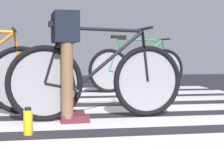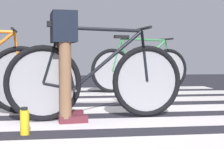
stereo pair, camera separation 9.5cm
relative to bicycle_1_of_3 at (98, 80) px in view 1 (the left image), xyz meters
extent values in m
cube|color=#23222A|center=(-0.26, -0.31, -0.40)|extent=(18.00, 14.00, 0.02)
cube|color=silver|center=(-0.38, -0.97, -0.38)|extent=(5.20, 0.44, 0.00)
cube|color=silver|center=(-0.28, -0.21, -0.38)|extent=(5.20, 0.44, 0.00)
cube|color=silver|center=(-0.11, 0.53, -0.38)|extent=(5.20, 0.44, 0.00)
cube|color=silver|center=(-0.12, 1.31, -0.38)|extent=(5.20, 0.44, 0.00)
cube|color=silver|center=(-0.21, 2.04, -0.38)|extent=(5.20, 0.44, 0.00)
cube|color=silver|center=(-0.26, 2.80, -0.38)|extent=(5.20, 0.44, 0.00)
torus|color=black|center=(-0.50, -0.06, -0.03)|extent=(0.72, 0.13, 0.72)
torus|color=black|center=(0.51, 0.06, -0.03)|extent=(0.72, 0.13, 0.72)
cylinder|color=gray|center=(-0.50, -0.06, -0.03)|extent=(0.60, 0.07, 0.61)
cylinder|color=gray|center=(0.51, 0.06, -0.03)|extent=(0.60, 0.07, 0.61)
cylinder|color=black|center=(0.05, 0.01, 0.48)|extent=(0.80, 0.12, 0.05)
cylinder|color=black|center=(0.11, 0.01, 0.19)|extent=(0.70, 0.11, 0.59)
cylinder|color=black|center=(-0.28, -0.03, 0.20)|extent=(0.16, 0.05, 0.59)
cylinder|color=black|center=(-0.36, -0.04, -0.06)|extent=(0.29, 0.06, 0.09)
cylinder|color=black|center=(-0.42, -0.05, 0.23)|extent=(0.19, 0.05, 0.53)
cylinder|color=black|center=(0.48, 0.05, 0.22)|extent=(0.09, 0.04, 0.50)
cube|color=black|center=(-0.34, -0.04, 0.52)|extent=(0.25, 0.12, 0.05)
cylinder|color=black|center=(0.45, 0.05, 0.49)|extent=(0.08, 0.52, 0.03)
cylinder|color=#4C4C51|center=(-0.22, -0.02, -0.09)|extent=(0.06, 0.34, 0.02)
cylinder|color=brown|center=(-0.33, 0.10, 0.13)|extent=(0.11, 0.11, 0.93)
cylinder|color=brown|center=(-0.30, -0.17, 0.13)|extent=(0.11, 0.11, 0.93)
cube|color=black|center=(-0.31, -0.03, 0.49)|extent=(0.26, 0.43, 0.28)
cube|color=#551F29|center=(-0.26, 0.11, -0.35)|extent=(0.27, 0.13, 0.07)
cube|color=#551F29|center=(-0.23, -0.17, -0.35)|extent=(0.27, 0.13, 0.07)
torus|color=black|center=(-0.76, 0.40, -0.03)|extent=(0.72, 0.11, 0.72)
cylinder|color=gray|center=(-0.76, 0.40, -0.03)|extent=(0.61, 0.05, 0.61)
cylinder|color=orange|center=(-0.79, 0.40, 0.22)|extent=(0.09, 0.03, 0.50)
cylinder|color=black|center=(-0.82, 0.40, 0.49)|extent=(0.06, 0.52, 0.03)
torus|color=black|center=(0.44, 2.19, -0.03)|extent=(0.71, 0.20, 0.72)
torus|color=black|center=(1.44, 2.40, -0.03)|extent=(0.71, 0.20, 0.72)
cylinder|color=gray|center=(0.44, 2.19, -0.03)|extent=(0.60, 0.13, 0.61)
cylinder|color=gray|center=(1.44, 2.40, -0.03)|extent=(0.60, 0.13, 0.61)
cylinder|color=#337D46|center=(0.99, 2.30, 0.48)|extent=(0.79, 0.20, 0.05)
cylinder|color=#337D46|center=(1.05, 2.32, 0.19)|extent=(0.69, 0.18, 0.59)
cylinder|color=#337D46|center=(0.66, 2.23, 0.20)|extent=(0.16, 0.07, 0.59)
cylinder|color=#337D46|center=(0.58, 2.22, -0.06)|extent=(0.29, 0.09, 0.09)
cylinder|color=#337D46|center=(0.52, 2.21, 0.23)|extent=(0.19, 0.06, 0.53)
cylinder|color=#337D46|center=(1.41, 2.39, 0.22)|extent=(0.09, 0.05, 0.50)
cube|color=black|center=(0.60, 2.22, 0.52)|extent=(0.25, 0.14, 0.05)
cylinder|color=black|center=(1.38, 2.39, 0.49)|extent=(0.14, 0.51, 0.03)
cylinder|color=#4C4C51|center=(0.72, 2.25, -0.09)|extent=(0.09, 0.34, 0.02)
cylinder|color=yellow|center=(-0.61, -0.56, -0.29)|extent=(0.07, 0.07, 0.19)
cylinder|color=black|center=(-0.61, -0.56, -0.18)|extent=(0.05, 0.05, 0.02)
camera|label=1|loc=(-0.38, -3.26, 0.25)|focal=54.67mm
camera|label=2|loc=(-0.28, -3.26, 0.25)|focal=54.67mm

